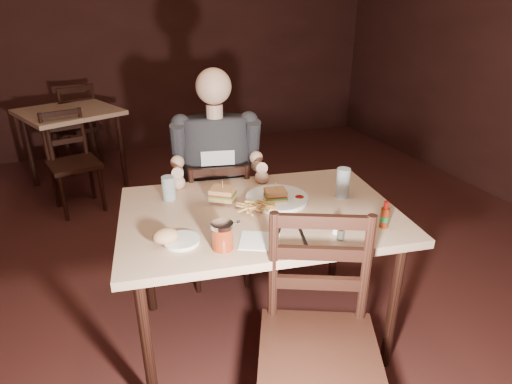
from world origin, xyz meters
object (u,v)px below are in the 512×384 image
object	(u,v)px
bg_chair_far	(74,127)
glass_right	(343,183)
bg_table	(70,119)
bg_chair_near	(74,164)
glass_left	(169,188)
syrup_dispenser	(222,236)
side_plate	(182,241)
chair_far	(219,219)
hot_sauce	(385,214)
diner	(217,151)
chair_near	(319,354)
dinner_plate	(277,199)
main_table	(260,224)

from	to	relation	value
bg_chair_far	glass_right	size ratio (longest dim) A/B	5.82
bg_table	bg_chair_near	size ratio (longest dim) A/B	1.23
glass_left	syrup_dispenser	xyz separation A→B (m)	(0.12, -0.55, -0.00)
glass_right	side_plate	size ratio (longest dim) A/B	1.04
bg_table	chair_far	xyz separation A→B (m)	(0.88, -1.96, -0.26)
hot_sauce	syrup_dispenser	xyz separation A→B (m)	(-0.73, 0.08, -0.00)
chair_far	syrup_dispenser	xyz separation A→B (m)	(-0.22, -0.88, 0.40)
bg_table	glass_left	distance (m)	2.36
side_plate	syrup_dispenser	bearing A→B (deg)	-34.90
bg_table	chair_far	distance (m)	2.16
chair_far	hot_sauce	xyz separation A→B (m)	(0.51, -0.96, 0.41)
bg_chair_far	side_plate	world-z (taller)	bg_chair_far
bg_chair_far	bg_chair_near	xyz separation A→B (m)	(0.00, -1.10, -0.03)
bg_chair_near	hot_sauce	distance (m)	2.78
glass_left	diner	bearing A→B (deg)	40.14
chair_near	side_plate	distance (m)	0.71
dinner_plate	diner	bearing A→B (deg)	109.38
main_table	bg_table	xyz separation A→B (m)	(-0.92, 2.58, -0.02)
bg_table	diner	xyz separation A→B (m)	(0.87, -2.01, 0.22)
bg_chair_far	chair_far	bearing A→B (deg)	85.14
bg_table	syrup_dispenser	xyz separation A→B (m)	(0.66, -2.84, 0.15)
syrup_dispenser	side_plate	xyz separation A→B (m)	(-0.15, 0.10, -0.05)
chair_near	syrup_dispenser	size ratio (longest dim) A/B	8.32
dinner_plate	side_plate	xyz separation A→B (m)	(-0.54, -0.24, -0.00)
main_table	glass_right	size ratio (longest dim) A/B	9.04
chair_near	side_plate	world-z (taller)	chair_near
glass_left	main_table	bearing A→B (deg)	-36.70
bg_chair_near	glass_left	distance (m)	1.87
main_table	side_plate	world-z (taller)	side_plate
diner	main_table	bearing A→B (deg)	-74.25
glass_right	syrup_dispenser	world-z (taller)	glass_right
dinner_plate	bg_table	bearing A→B (deg)	112.67
side_plate	bg_chair_far	bearing A→B (deg)	98.74
main_table	diner	distance (m)	0.61
bg_table	dinner_plate	bearing A→B (deg)	-67.33
main_table	bg_chair_near	size ratio (longest dim) A/B	1.67
diner	bg_chair_near	bearing A→B (deg)	131.60
chair_far	syrup_dispenser	bearing A→B (deg)	86.47
glass_right	hot_sauce	xyz separation A→B (m)	(0.01, -0.34, -0.02)
bg_chair_far	side_plate	distance (m)	3.34
main_table	diner	world-z (taller)	diner
hot_sauce	syrup_dispenser	world-z (taller)	hot_sauce
bg_table	chair_far	world-z (taller)	chair_far
diner	hot_sauce	bearing A→B (deg)	-49.90
chair_far	bg_chair_near	size ratio (longest dim) A/B	0.99
chair_near	diner	xyz separation A→B (m)	(-0.03, 1.25, 0.41)
glass_right	dinner_plate	bearing A→B (deg)	166.84
bg_chair_near	side_plate	xyz separation A→B (m)	(0.51, -2.19, 0.35)
bg_chair_far	side_plate	size ratio (longest dim) A/B	6.04
bg_chair_near	main_table	bearing A→B (deg)	-80.33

